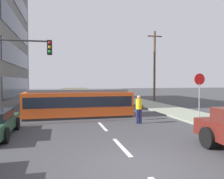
{
  "coord_description": "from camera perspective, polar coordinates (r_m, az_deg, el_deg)",
  "views": [
    {
      "loc": [
        -2.27,
        -6.23,
        2.51
      ],
      "look_at": [
        1.16,
        8.69,
        1.94
      ],
      "focal_mm": 36.28,
      "sensor_mm": 36.0,
      "label": 1
    }
  ],
  "objects": [
    {
      "name": "ground_plane",
      "position": [
        16.58,
        -4.95,
        -6.59
      ],
      "size": [
        120.0,
        120.0,
        0.0
      ],
      "primitive_type": "plane",
      "color": "#3F3F42"
    },
    {
      "name": "lane_stripe_1",
      "position": [
        8.89,
        2.46,
        -14.24
      ],
      "size": [
        0.16,
        2.4,
        0.01
      ],
      "primitive_type": "cube",
      "color": "silver",
      "rests_on": "ground"
    },
    {
      "name": "lane_stripe_2",
      "position": [
        12.68,
        -2.4,
        -9.27
      ],
      "size": [
        0.16,
        2.4,
        0.01
      ],
      "primitive_type": "cube",
      "color": "silver",
      "rests_on": "ground"
    },
    {
      "name": "pedestrian_crossing",
      "position": [
        13.52,
        6.81,
        -4.55
      ],
      "size": [
        0.45,
        0.36,
        1.67
      ],
      "color": "navy",
      "rests_on": "ground"
    },
    {
      "name": "streetcar_tram",
      "position": [
        16.12,
        -8.47,
        -3.26
      ],
      "size": [
        7.37,
        2.61,
        1.94
      ],
      "color": "#F2571E",
      "rests_on": "ground"
    },
    {
      "name": "utility_pole_mid",
      "position": [
        27.41,
        10.67,
        6.01
      ],
      "size": [
        1.8,
        0.24,
        8.4
      ],
      "color": "brown",
      "rests_on": "ground"
    },
    {
      "name": "stop_sign",
      "position": [
        16.09,
        21.17,
        0.86
      ],
      "size": [
        0.76,
        0.07,
        2.88
      ],
      "color": "gray",
      "rests_on": "sidewalk_curb_right"
    },
    {
      "name": "lane_stripe_3",
      "position": [
        22.26,
        -7.02,
        -4.35
      ],
      "size": [
        0.16,
        2.4,
        0.01
      ],
      "primitive_type": "cube",
      "color": "silver",
      "rests_on": "ground"
    },
    {
      "name": "city_bus",
      "position": [
        22.12,
        -8.88,
        -1.76
      ],
      "size": [
        2.7,
        5.76,
        1.77
      ],
      "color": "yellow",
      "rests_on": "ground"
    },
    {
      "name": "lane_stripe_4",
      "position": [
        28.21,
        -8.27,
        -2.99
      ],
      "size": [
        0.16,
        2.4,
        0.01
      ],
      "primitive_type": "cube",
      "color": "silver",
      "rests_on": "ground"
    },
    {
      "name": "sidewalk_curb_right",
      "position": [
        15.42,
        23.51,
        -7.16
      ],
      "size": [
        3.2,
        36.0,
        0.14
      ],
      "primitive_type": "cube",
      "color": "gray",
      "rests_on": "ground"
    },
    {
      "name": "traffic_light_mast",
      "position": [
        13.88,
        -22.47,
        6.19
      ],
      "size": [
        3.16,
        0.33,
        5.01
      ],
      "color": "#333333",
      "rests_on": "ground"
    }
  ]
}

